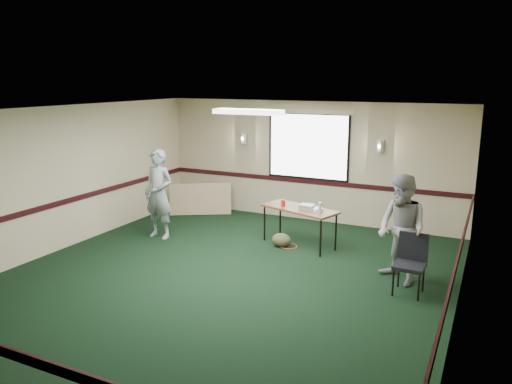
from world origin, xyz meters
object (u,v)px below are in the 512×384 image
at_px(person_left, 159,194).
at_px(person_right, 402,230).
at_px(conference_chair, 411,259).
at_px(folding_table, 299,211).
at_px(projector, 307,207).

xyz_separation_m(person_left, person_right, (4.84, -0.24, -0.04)).
xyz_separation_m(conference_chair, person_left, (-5.05, 0.54, 0.38)).
bearing_deg(person_left, folding_table, 17.64).
height_order(projector, conference_chair, conference_chair).
height_order(projector, person_right, person_right).
bearing_deg(person_right, folding_table, -166.61).
xyz_separation_m(projector, conference_chair, (2.14, -1.28, -0.27)).
relative_size(projector, conference_chair, 0.30).
relative_size(folding_table, person_right, 0.93).
relative_size(folding_table, conference_chair, 1.78).
bearing_deg(folding_table, projector, 9.87).
xyz_separation_m(folding_table, conference_chair, (2.30, -1.30, -0.17)).
bearing_deg(person_right, projector, -167.92).
height_order(folding_table, conference_chair, conference_chair).
bearing_deg(person_left, projector, 16.40).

